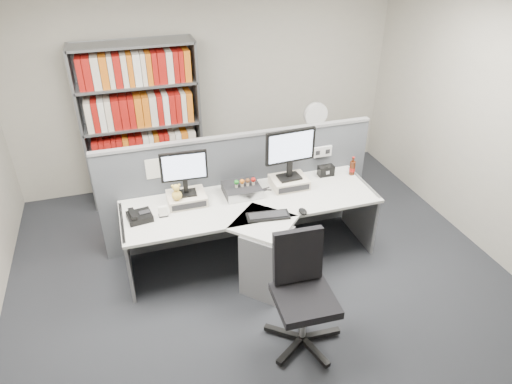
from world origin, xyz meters
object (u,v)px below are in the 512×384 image
object	(u,v)px
mouse	(303,212)
desk_calendar	(163,212)
filing_cabinet	(312,165)
monitor_left	(184,170)
desktop_pc	(242,190)
shelving_unit	(142,127)
cola_bottle	(352,168)
speaker	(326,171)
desk_fan	(315,117)
office_chair	(302,289)
desk_phone	(139,216)
keyboard	(268,216)
monitor_right	(290,150)
desk	(258,234)

from	to	relation	value
mouse	desk_calendar	xyz separation A→B (m)	(-1.30, 0.36, 0.02)
mouse	filing_cabinet	xyz separation A→B (m)	(0.79, 1.55, -0.39)
monitor_left	desktop_pc	distance (m)	0.66
filing_cabinet	shelving_unit	bearing A→B (deg)	167.93
cola_bottle	mouse	bearing A→B (deg)	-145.26
speaker	desk_fan	xyz separation A→B (m)	(0.25, 0.91, 0.25)
office_chair	desktop_pc	bearing A→B (deg)	95.78
desktop_pc	desk_phone	xyz separation A→B (m)	(-1.06, -0.16, -0.01)
shelving_unit	office_chair	distance (m)	3.01
keyboard	office_chair	xyz separation A→B (m)	(0.01, -0.85, -0.19)
desktop_pc	cola_bottle	size ratio (longest dim) A/B	1.72
monitor_right	desk_fan	distance (m)	1.26
filing_cabinet	office_chair	xyz separation A→B (m)	(-1.12, -2.36, 0.20)
keyboard	desk_fan	size ratio (longest dim) A/B	0.82
speaker	office_chair	xyz separation A→B (m)	(-0.87, -1.45, -0.23)
monitor_right	shelving_unit	bearing A→B (deg)	133.11
monitor_left	keyboard	size ratio (longest dim) A/B	1.08
desk	shelving_unit	distance (m)	2.12
desk	desk_phone	world-z (taller)	desk_phone
keyboard	monitor_left	bearing A→B (deg)	144.83
keyboard	office_chair	size ratio (longest dim) A/B	0.42
mouse	speaker	distance (m)	0.83
desk_calendar	monitor_left	bearing A→B (deg)	33.75
desk	monitor_right	distance (m)	0.92
keyboard	speaker	size ratio (longest dim) A/B	2.48
office_chair	desk_fan	bearing A→B (deg)	64.68
shelving_unit	desk_fan	xyz separation A→B (m)	(2.10, -0.45, 0.05)
office_chair	shelving_unit	bearing A→B (deg)	109.30
desktop_pc	filing_cabinet	distance (m)	1.67
speaker	filing_cabinet	xyz separation A→B (m)	(0.25, 0.91, -0.43)
filing_cabinet	desk_fan	world-z (taller)	desk_fan
desktop_pc	desk_calendar	size ratio (longest dim) A/B	3.43
monitor_right	desk_calendar	size ratio (longest dim) A/B	5.08
desktop_pc	speaker	world-z (taller)	speaker
cola_bottle	desk_fan	size ratio (longest dim) A/B	0.41
desk	keyboard	world-z (taller)	keyboard
monitor_right	office_chair	bearing A→B (deg)	-106.09
desktop_pc	office_chair	distance (m)	1.37
desk_fan	mouse	bearing A→B (deg)	-116.92
desk	office_chair	xyz separation A→B (m)	(0.08, -0.96, 0.09)
monitor_left	keyboard	distance (m)	0.93
filing_cabinet	office_chair	world-z (taller)	office_chair
monitor_right	speaker	size ratio (longest dim) A/B	3.17
desk	filing_cabinet	xyz separation A→B (m)	(1.20, 1.40, -0.11)
desktop_pc	desk_fan	xyz separation A→B (m)	(1.25, 1.02, 0.26)
monitor_right	desk_fan	xyz separation A→B (m)	(0.73, 1.02, -0.12)
speaker	filing_cabinet	distance (m)	1.04
desk_fan	office_chair	bearing A→B (deg)	-115.32
monitor_left	desk_phone	distance (m)	0.62
filing_cabinet	keyboard	bearing A→B (deg)	-126.88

